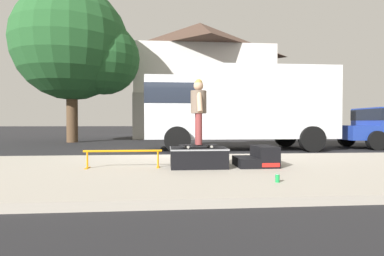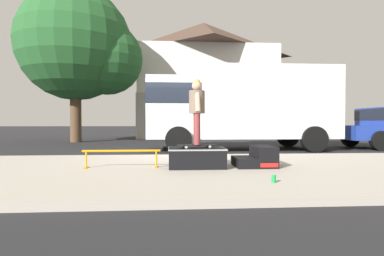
{
  "view_description": "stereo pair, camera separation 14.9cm",
  "coord_description": "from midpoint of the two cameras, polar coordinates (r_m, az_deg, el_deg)",
  "views": [
    {
      "loc": [
        -0.05,
        -9.04,
        1.04
      ],
      "look_at": [
        0.63,
        -1.12,
        0.89
      ],
      "focal_mm": 28.14,
      "sensor_mm": 36.0,
      "label": 1
    },
    {
      "loc": [
        0.1,
        -9.05,
        1.04
      ],
      "look_at": [
        0.63,
        -1.12,
        0.89
      ],
      "focal_mm": 28.14,
      "sensor_mm": 36.0,
      "label": 2
    }
  ],
  "objects": [
    {
      "name": "skate_box",
      "position": [
        6.2,
        1.54,
        -5.45
      ],
      "size": [
        1.14,
        0.85,
        0.4
      ],
      "color": "black",
      "rests_on": "sidewalk_slab"
    },
    {
      "name": "ground_plane",
      "position": [
        9.11,
        -3.99,
        -5.44
      ],
      "size": [
        140.0,
        140.0,
        0.0
      ],
      "primitive_type": "plane",
      "color": "black"
    },
    {
      "name": "street_tree_main",
      "position": [
        17.09,
        -19.89,
        14.11
      ],
      "size": [
        6.35,
        5.78,
        7.96
      ],
      "color": "brown",
      "rests_on": "ground"
    },
    {
      "name": "skater_kid",
      "position": [
        6.13,
        1.63,
        4.19
      ],
      "size": [
        0.32,
        0.69,
        1.34
      ],
      "color": "brown",
      "rests_on": "skateboard"
    },
    {
      "name": "skateboard",
      "position": [
        6.14,
        1.63,
        -3.26
      ],
      "size": [
        0.8,
        0.35,
        0.07
      ],
      "color": "black",
      "rests_on": "skate_box"
    },
    {
      "name": "box_truck",
      "position": [
        11.57,
        9.29,
        4.38
      ],
      "size": [
        6.91,
        2.63,
        3.05
      ],
      "color": "silver",
      "rests_on": "ground"
    },
    {
      "name": "sidewalk_slab",
      "position": [
        6.12,
        -4.06,
        -8.09
      ],
      "size": [
        50.0,
        5.0,
        0.12
      ],
      "primitive_type": "cube",
      "color": "#A8A093",
      "rests_on": "ground"
    },
    {
      "name": "soda_can",
      "position": [
        4.82,
        16.1,
        -9.18
      ],
      "size": [
        0.07,
        0.07,
        0.13
      ],
      "color": "#198C3F",
      "rests_on": "sidewalk_slab"
    },
    {
      "name": "grind_rail",
      "position": [
        6.24,
        -12.55,
        -4.85
      ],
      "size": [
        1.56,
        0.28,
        0.36
      ],
      "color": "orange",
      "rests_on": "sidewalk_slab"
    },
    {
      "name": "kicker_ramp",
      "position": [
        6.44,
        12.94,
        -5.54
      ],
      "size": [
        0.81,
        0.79,
        0.42
      ],
      "color": "black",
      "rests_on": "sidewalk_slab"
    },
    {
      "name": "house_behind",
      "position": [
        22.54,
        2.42,
        9.28
      ],
      "size": [
        9.54,
        8.23,
        8.4
      ],
      "color": "silver",
      "rests_on": "ground"
    }
  ]
}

